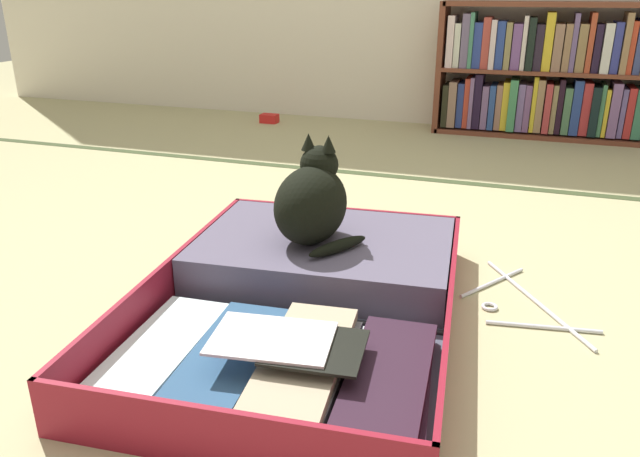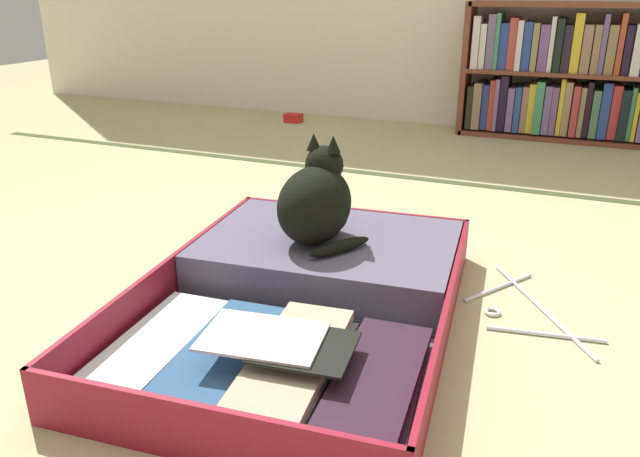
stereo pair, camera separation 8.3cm
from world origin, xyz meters
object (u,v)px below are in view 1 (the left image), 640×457
(open_suitcase, at_px, (313,287))
(black_cat, at_px, (313,202))
(bookshelf, at_px, (575,76))
(clothes_hanger, at_px, (521,303))
(small_red_pouch, at_px, (269,118))

(open_suitcase, relative_size, black_cat, 3.81)
(open_suitcase, distance_m, black_cat, 0.22)
(bookshelf, bearing_deg, clothes_hanger, -94.91)
(bookshelf, xyz_separation_m, small_red_pouch, (-1.64, -0.14, -0.30))
(small_red_pouch, bearing_deg, black_cat, -63.71)
(bookshelf, bearing_deg, small_red_pouch, -175.18)
(clothes_hanger, bearing_deg, bookshelf, 85.09)
(open_suitcase, bearing_deg, bookshelf, 72.85)
(bookshelf, xyz_separation_m, open_suitcase, (-0.67, -2.16, -0.27))
(bookshelf, height_order, small_red_pouch, bookshelf)
(small_red_pouch, bearing_deg, bookshelf, 4.82)
(bookshelf, height_order, clothes_hanger, bookshelf)
(black_cat, bearing_deg, bookshelf, 70.66)
(bookshelf, height_order, black_cat, bookshelf)
(open_suitcase, distance_m, small_red_pouch, 2.24)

